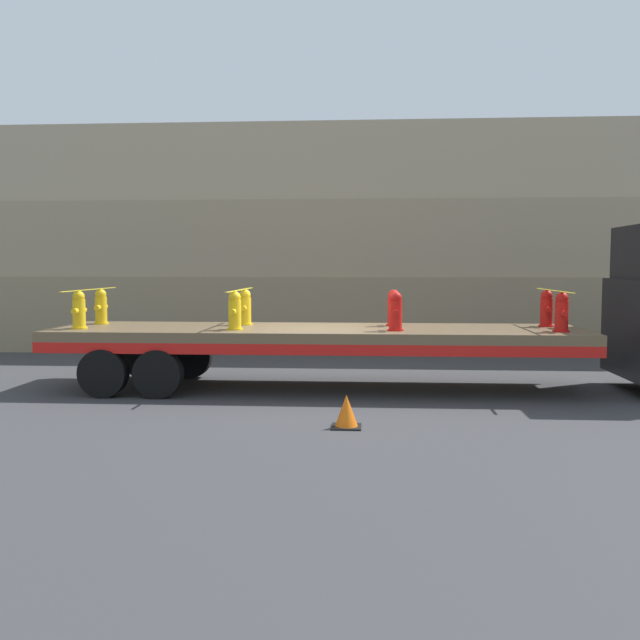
% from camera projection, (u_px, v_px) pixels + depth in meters
% --- Properties ---
extents(ground_plane, '(120.00, 120.00, 0.00)m').
position_uv_depth(ground_plane, '(317.00, 389.00, 14.13)').
color(ground_plane, '#38383A').
extents(rock_cliff, '(60.00, 3.30, 6.37)m').
position_uv_depth(rock_cliff, '(335.00, 240.00, 20.85)').
color(rock_cliff, gray).
rests_on(rock_cliff, ground_plane).
extents(flatbed_trailer, '(10.35, 2.67, 1.22)m').
position_uv_depth(flatbed_trailer, '(291.00, 338.00, 14.09)').
color(flatbed_trailer, brown).
rests_on(flatbed_trailer, ground_plane).
extents(fire_hydrant_yellow_near_0, '(0.30, 0.52, 0.74)m').
position_uv_depth(fire_hydrant_yellow_near_0, '(79.00, 311.00, 13.76)').
color(fire_hydrant_yellow_near_0, gold).
rests_on(fire_hydrant_yellow_near_0, flatbed_trailer).
extents(fire_hydrant_yellow_far_0, '(0.30, 0.52, 0.74)m').
position_uv_depth(fire_hydrant_yellow_far_0, '(101.00, 307.00, 14.89)').
color(fire_hydrant_yellow_far_0, gold).
rests_on(fire_hydrant_yellow_far_0, flatbed_trailer).
extents(fire_hydrant_yellow_near_1, '(0.30, 0.52, 0.74)m').
position_uv_depth(fire_hydrant_yellow_near_1, '(235.00, 311.00, 13.55)').
color(fire_hydrant_yellow_near_1, gold).
rests_on(fire_hydrant_yellow_near_1, flatbed_trailer).
extents(fire_hydrant_yellow_far_1, '(0.30, 0.52, 0.74)m').
position_uv_depth(fire_hydrant_yellow_far_1, '(245.00, 308.00, 14.68)').
color(fire_hydrant_yellow_far_1, gold).
rests_on(fire_hydrant_yellow_far_1, flatbed_trailer).
extents(fire_hydrant_red_near_2, '(0.30, 0.52, 0.74)m').
position_uv_depth(fire_hydrant_red_near_2, '(396.00, 312.00, 13.34)').
color(fire_hydrant_red_near_2, red).
rests_on(fire_hydrant_red_near_2, flatbed_trailer).
extents(fire_hydrant_red_far_2, '(0.30, 0.52, 0.74)m').
position_uv_depth(fire_hydrant_red_far_2, '(394.00, 308.00, 14.46)').
color(fire_hydrant_red_far_2, red).
rests_on(fire_hydrant_red_far_2, flatbed_trailer).
extents(fire_hydrant_red_near_3, '(0.30, 0.52, 0.74)m').
position_uv_depth(fire_hydrant_red_near_3, '(562.00, 313.00, 13.12)').
color(fire_hydrant_red_near_3, red).
rests_on(fire_hydrant_red_near_3, flatbed_trailer).
extents(fire_hydrant_red_far_3, '(0.30, 0.52, 0.74)m').
position_uv_depth(fire_hydrant_red_far_3, '(546.00, 309.00, 14.25)').
color(fire_hydrant_red_far_3, red).
rests_on(fire_hydrant_red_far_3, flatbed_trailer).
extents(cargo_strap_rear, '(0.05, 2.77, 0.01)m').
position_uv_depth(cargo_strap_rear, '(90.00, 290.00, 14.30)').
color(cargo_strap_rear, yellow).
rests_on(cargo_strap_rear, fire_hydrant_yellow_near_0).
extents(cargo_strap_middle, '(0.05, 2.77, 0.01)m').
position_uv_depth(cargo_strap_middle, '(240.00, 290.00, 14.08)').
color(cargo_strap_middle, yellow).
rests_on(cargo_strap_middle, fire_hydrant_yellow_near_1).
extents(cargo_strap_front, '(0.05, 2.77, 0.01)m').
position_uv_depth(cargo_strap_front, '(554.00, 291.00, 13.66)').
color(cargo_strap_front, yellow).
rests_on(cargo_strap_front, fire_hydrant_red_near_3).
extents(traffic_cone, '(0.45, 0.45, 0.50)m').
position_uv_depth(traffic_cone, '(346.00, 412.00, 10.72)').
color(traffic_cone, black).
rests_on(traffic_cone, ground_plane).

